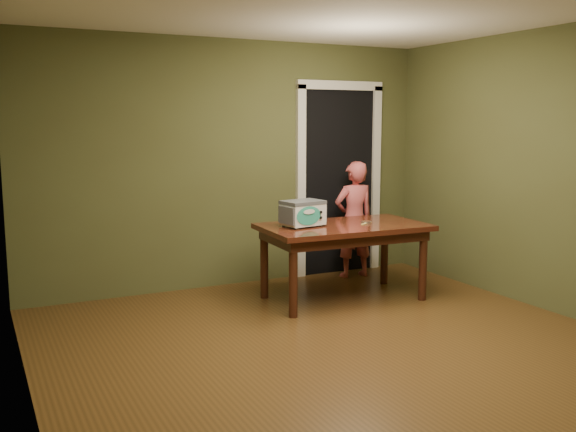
{
  "coord_description": "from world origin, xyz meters",
  "views": [
    {
      "loc": [
        -2.52,
        -3.85,
        1.76
      ],
      "look_at": [
        -0.09,
        1.0,
        0.95
      ],
      "focal_mm": 40.0,
      "sensor_mm": 36.0,
      "label": 1
    }
  ],
  "objects": [
    {
      "name": "floor",
      "position": [
        0.0,
        0.0,
        0.0
      ],
      "size": [
        5.0,
        5.0,
        0.0
      ],
      "primitive_type": "plane",
      "color": "#553718",
      "rests_on": "ground"
    },
    {
      "name": "room_shell",
      "position": [
        0.0,
        0.0,
        1.71
      ],
      "size": [
        4.52,
        5.02,
        2.61
      ],
      "color": "#4A502B",
      "rests_on": "ground"
    },
    {
      "name": "doorway",
      "position": [
        1.3,
        2.78,
        1.06
      ],
      "size": [
        1.1,
        0.66,
        2.25
      ],
      "color": "black",
      "rests_on": "ground"
    },
    {
      "name": "dining_table",
      "position": [
        0.74,
        1.45,
        0.65
      ],
      "size": [
        1.64,
        0.98,
        0.75
      ],
      "rotation": [
        0.0,
        0.0,
        -0.05
      ],
      "color": "#3A120D",
      "rests_on": "floor"
    },
    {
      "name": "toy_oven",
      "position": [
        0.33,
        1.53,
        0.89
      ],
      "size": [
        0.44,
        0.33,
        0.25
      ],
      "rotation": [
        0.0,
        0.0,
        0.16
      ],
      "color": "#4C4F54",
      "rests_on": "dining_table"
    },
    {
      "name": "baking_pan",
      "position": [
        0.99,
        1.42,
        0.76
      ],
      "size": [
        0.1,
        0.1,
        0.02
      ],
      "color": "silver",
      "rests_on": "dining_table"
    },
    {
      "name": "spatula",
      "position": [
        0.97,
        1.39,
        0.75
      ],
      "size": [
        0.17,
        0.11,
        0.01
      ],
      "primitive_type": "cube",
      "rotation": [
        0.0,
        0.0,
        0.5
      ],
      "color": "#DDC260",
      "rests_on": "dining_table"
    },
    {
      "name": "child",
      "position": [
        1.34,
        2.2,
        0.65
      ],
      "size": [
        0.49,
        0.34,
        1.31
      ],
      "primitive_type": "imported",
      "rotation": [
        0.0,
        0.0,
        3.09
      ],
      "color": "#CA5356",
      "rests_on": "floor"
    }
  ]
}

